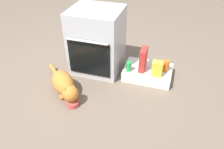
{
  "coord_description": "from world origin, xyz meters",
  "views": [
    {
      "loc": [
        0.86,
        -1.88,
        1.65
      ],
      "look_at": [
        0.29,
        -0.03,
        0.25
      ],
      "focal_mm": 35.41,
      "sensor_mm": 36.0,
      "label": 1
    }
  ],
  "objects_px": {
    "pantry_cabinet": "(148,72)",
    "soda_can": "(129,67)",
    "sauce_jar": "(166,66)",
    "cereal_box": "(143,59)",
    "snack_bag": "(157,69)",
    "cat": "(64,84)",
    "oven": "(97,41)",
    "food_bowl": "(73,103)"
  },
  "relations": [
    {
      "from": "food_bowl",
      "to": "cat",
      "type": "xyz_separation_m",
      "value": [
        -0.17,
        0.16,
        0.1
      ]
    },
    {
      "from": "snack_bag",
      "to": "soda_can",
      "type": "distance_m",
      "value": 0.33
    },
    {
      "from": "snack_bag",
      "to": "sauce_jar",
      "type": "bearing_deg",
      "value": 54.12
    },
    {
      "from": "food_bowl",
      "to": "oven",
      "type": "bearing_deg",
      "value": 89.58
    },
    {
      "from": "soda_can",
      "to": "cereal_box",
      "type": "bearing_deg",
      "value": 27.89
    },
    {
      "from": "soda_can",
      "to": "oven",
      "type": "bearing_deg",
      "value": 163.2
    },
    {
      "from": "cat",
      "to": "soda_can",
      "type": "xyz_separation_m",
      "value": [
        0.62,
        0.47,
        0.06
      ]
    },
    {
      "from": "food_bowl",
      "to": "sauce_jar",
      "type": "bearing_deg",
      "value": 41.22
    },
    {
      "from": "cat",
      "to": "cereal_box",
      "type": "xyz_separation_m",
      "value": [
        0.77,
        0.55,
        0.14
      ]
    },
    {
      "from": "cat",
      "to": "snack_bag",
      "type": "xyz_separation_m",
      "value": [
        0.95,
        0.48,
        0.09
      ]
    },
    {
      "from": "oven",
      "to": "snack_bag",
      "type": "height_order",
      "value": "oven"
    },
    {
      "from": "oven",
      "to": "food_bowl",
      "type": "distance_m",
      "value": 0.84
    },
    {
      "from": "pantry_cabinet",
      "to": "sauce_jar",
      "type": "bearing_deg",
      "value": 3.43
    },
    {
      "from": "cereal_box",
      "to": "snack_bag",
      "type": "distance_m",
      "value": 0.2
    },
    {
      "from": "pantry_cabinet",
      "to": "food_bowl",
      "type": "bearing_deg",
      "value": -131.66
    },
    {
      "from": "cereal_box",
      "to": "soda_can",
      "type": "bearing_deg",
      "value": -152.11
    },
    {
      "from": "pantry_cabinet",
      "to": "soda_can",
      "type": "height_order",
      "value": "soda_can"
    },
    {
      "from": "cat",
      "to": "sauce_jar",
      "type": "relative_size",
      "value": 4.53
    },
    {
      "from": "cereal_box",
      "to": "food_bowl",
      "type": "bearing_deg",
      "value": -130.32
    },
    {
      "from": "pantry_cabinet",
      "to": "cat",
      "type": "height_order",
      "value": "cat"
    },
    {
      "from": "oven",
      "to": "soda_can",
      "type": "xyz_separation_m",
      "value": [
        0.45,
        -0.13,
        -0.21
      ]
    },
    {
      "from": "snack_bag",
      "to": "pantry_cabinet",
      "type": "bearing_deg",
      "value": 136.5
    },
    {
      "from": "oven",
      "to": "cereal_box",
      "type": "distance_m",
      "value": 0.61
    },
    {
      "from": "oven",
      "to": "sauce_jar",
      "type": "xyz_separation_m",
      "value": [
        0.86,
        -0.0,
        -0.2
      ]
    },
    {
      "from": "oven",
      "to": "snack_bag",
      "type": "xyz_separation_m",
      "value": [
        0.78,
        -0.12,
        -0.18
      ]
    },
    {
      "from": "pantry_cabinet",
      "to": "soda_can",
      "type": "relative_size",
      "value": 4.78
    },
    {
      "from": "food_bowl",
      "to": "sauce_jar",
      "type": "xyz_separation_m",
      "value": [
        0.87,
        0.76,
        0.17
      ]
    },
    {
      "from": "sauce_jar",
      "to": "soda_can",
      "type": "bearing_deg",
      "value": -162.38
    },
    {
      "from": "cat",
      "to": "sauce_jar",
      "type": "xyz_separation_m",
      "value": [
        1.03,
        0.61,
        0.07
      ]
    },
    {
      "from": "snack_bag",
      "to": "oven",
      "type": "bearing_deg",
      "value": 171.02
    },
    {
      "from": "oven",
      "to": "pantry_cabinet",
      "type": "xyz_separation_m",
      "value": [
        0.66,
        -0.01,
        -0.33
      ]
    },
    {
      "from": "food_bowl",
      "to": "sauce_jar",
      "type": "relative_size",
      "value": 0.94
    },
    {
      "from": "cereal_box",
      "to": "sauce_jar",
      "type": "relative_size",
      "value": 2.0
    },
    {
      "from": "food_bowl",
      "to": "soda_can",
      "type": "xyz_separation_m",
      "value": [
        0.45,
        0.63,
        0.16
      ]
    },
    {
      "from": "food_bowl",
      "to": "soda_can",
      "type": "height_order",
      "value": "soda_can"
    },
    {
      "from": "pantry_cabinet",
      "to": "cereal_box",
      "type": "xyz_separation_m",
      "value": [
        -0.07,
        -0.04,
        0.2
      ]
    },
    {
      "from": "snack_bag",
      "to": "soda_can",
      "type": "relative_size",
      "value": 1.5
    },
    {
      "from": "cat",
      "to": "soda_can",
      "type": "distance_m",
      "value": 0.78
    },
    {
      "from": "pantry_cabinet",
      "to": "cereal_box",
      "type": "relative_size",
      "value": 2.05
    },
    {
      "from": "sauce_jar",
      "to": "cereal_box",
      "type": "bearing_deg",
      "value": -168.73
    },
    {
      "from": "cat",
      "to": "cereal_box",
      "type": "bearing_deg",
      "value": 79.18
    },
    {
      "from": "sauce_jar",
      "to": "pantry_cabinet",
      "type": "bearing_deg",
      "value": -176.57
    }
  ]
}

